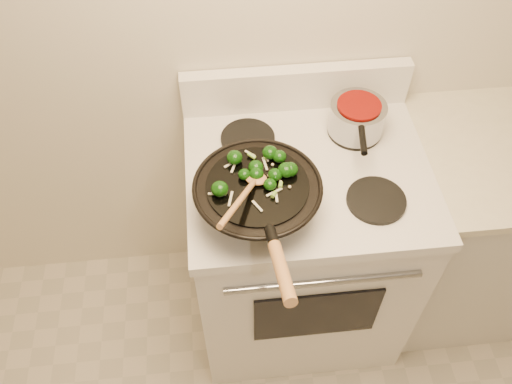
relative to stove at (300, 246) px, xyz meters
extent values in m
plane|color=silver|center=(0.03, 0.33, 0.83)|extent=(3.50, 0.00, 3.50)
cube|color=white|center=(0.00, 0.00, -0.03)|extent=(0.76, 0.64, 0.88)
cube|color=white|center=(0.00, 0.00, 0.43)|extent=(0.78, 0.66, 0.04)
cube|color=white|center=(0.00, 0.30, 0.53)|extent=(0.78, 0.05, 0.16)
cylinder|color=#94969C|center=(0.00, -0.33, 0.31)|extent=(0.60, 0.02, 0.02)
cube|color=black|center=(0.00, -0.33, 0.08)|extent=(0.42, 0.01, 0.28)
cylinder|color=black|center=(-0.18, -0.15, 0.46)|extent=(0.18, 0.18, 0.01)
cylinder|color=black|center=(0.18, -0.15, 0.46)|extent=(0.18, 0.18, 0.01)
cylinder|color=black|center=(-0.18, 0.15, 0.46)|extent=(0.18, 0.18, 0.01)
cylinder|color=black|center=(0.18, 0.15, 0.46)|extent=(0.18, 0.18, 0.01)
cube|color=silver|center=(0.76, 0.03, -0.03)|extent=(0.72, 0.60, 0.88)
torus|color=black|center=(-0.18, -0.15, 0.57)|extent=(0.37, 0.37, 0.01)
cylinder|color=black|center=(-0.18, -0.15, 0.57)|extent=(0.29, 0.29, 0.01)
cylinder|color=black|center=(-0.17, -0.36, 0.62)|extent=(0.03, 0.06, 0.04)
cylinder|color=#A97342|center=(-0.16, -0.48, 0.65)|extent=(0.04, 0.20, 0.08)
ellipsoid|color=#0C3207|center=(-0.13, -0.13, 0.59)|extent=(0.04, 0.04, 0.03)
cylinder|color=#537D2D|center=(-0.12, -0.13, 0.58)|extent=(0.02, 0.02, 0.02)
ellipsoid|color=#0C3207|center=(-0.13, -0.05, 0.59)|extent=(0.05, 0.05, 0.04)
ellipsoid|color=#0C3207|center=(-0.15, -0.17, 0.59)|extent=(0.04, 0.04, 0.03)
ellipsoid|color=#0C3207|center=(-0.24, -0.06, 0.59)|extent=(0.05, 0.05, 0.04)
cylinder|color=#537D2D|center=(-0.22, -0.06, 0.58)|extent=(0.02, 0.01, 0.01)
ellipsoid|color=#0C3207|center=(-0.08, -0.12, 0.59)|extent=(0.05, 0.05, 0.04)
ellipsoid|color=#0C3207|center=(-0.18, -0.13, 0.59)|extent=(0.04, 0.04, 0.04)
ellipsoid|color=#0C3207|center=(-0.21, -0.12, 0.59)|extent=(0.04, 0.04, 0.03)
cylinder|color=#537D2D|center=(-0.20, -0.12, 0.58)|extent=(0.01, 0.02, 0.02)
ellipsoid|color=#0C3207|center=(-0.18, -0.10, 0.59)|extent=(0.04, 0.04, 0.04)
ellipsoid|color=#0C3207|center=(-0.29, -0.17, 0.59)|extent=(0.05, 0.05, 0.04)
ellipsoid|color=#0C3207|center=(-0.10, -0.12, 0.59)|extent=(0.05, 0.05, 0.04)
cylinder|color=#537D2D|center=(-0.08, -0.12, 0.58)|extent=(0.01, 0.02, 0.02)
ellipsoid|color=#0C3207|center=(-0.11, -0.07, 0.59)|extent=(0.04, 0.04, 0.03)
cube|color=beige|center=(-0.13, -0.21, 0.58)|extent=(0.01, 0.03, 0.00)
cube|color=beige|center=(-0.14, -0.04, 0.58)|extent=(0.01, 0.05, 0.00)
cube|color=beige|center=(-0.25, -0.07, 0.58)|extent=(0.03, 0.02, 0.00)
cube|color=beige|center=(-0.19, -0.23, 0.58)|extent=(0.03, 0.04, 0.00)
cube|color=beige|center=(-0.14, -0.19, 0.58)|extent=(0.05, 0.03, 0.00)
cube|color=beige|center=(-0.24, -0.09, 0.58)|extent=(0.02, 0.04, 0.00)
cube|color=beige|center=(-0.30, -0.18, 0.58)|extent=(0.05, 0.01, 0.00)
cube|color=beige|center=(-0.15, -0.08, 0.58)|extent=(0.01, 0.05, 0.00)
cube|color=beige|center=(-0.26, -0.20, 0.58)|extent=(0.02, 0.05, 0.00)
cube|color=beige|center=(-0.19, -0.04, 0.58)|extent=(0.03, 0.03, 0.00)
cylinder|color=#77AC37|center=(-0.19, -0.05, 0.58)|extent=(0.02, 0.01, 0.01)
cylinder|color=#77AC37|center=(-0.08, -0.11, 0.58)|extent=(0.02, 0.02, 0.01)
cylinder|color=#77AC37|center=(-0.14, -0.20, 0.58)|extent=(0.03, 0.02, 0.02)
cylinder|color=#77AC37|center=(-0.12, -0.17, 0.58)|extent=(0.02, 0.03, 0.02)
cylinder|color=#77AC37|center=(-0.18, -0.09, 0.58)|extent=(0.03, 0.01, 0.01)
cylinder|color=#77AC37|center=(-0.15, -0.05, 0.58)|extent=(0.02, 0.03, 0.02)
cylinder|color=#77AC37|center=(-0.28, -0.18, 0.58)|extent=(0.01, 0.02, 0.02)
sphere|color=beige|center=(-0.09, -0.17, 0.58)|extent=(0.01, 0.01, 0.01)
sphere|color=beige|center=(-0.14, -0.13, 0.58)|extent=(0.01, 0.01, 0.01)
sphere|color=beige|center=(-0.13, -0.09, 0.58)|extent=(0.01, 0.01, 0.01)
sphere|color=beige|center=(-0.11, -0.15, 0.58)|extent=(0.01, 0.01, 0.01)
ellipsoid|color=#A97342|center=(-0.18, -0.14, 0.58)|extent=(0.08, 0.07, 0.02)
cylinder|color=#A97342|center=(-0.24, -0.26, 0.64)|extent=(0.12, 0.24, 0.12)
cylinder|color=#94969C|center=(0.18, 0.15, 0.51)|extent=(0.18, 0.18, 0.10)
cylinder|color=#690905|center=(0.18, 0.15, 0.57)|extent=(0.14, 0.14, 0.01)
cylinder|color=black|center=(0.16, 0.00, 0.56)|extent=(0.04, 0.11, 0.02)
camera|label=1|loc=(-0.29, -1.11, 1.74)|focal=38.00mm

